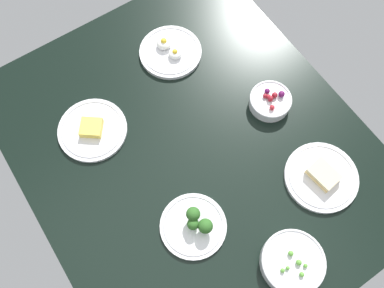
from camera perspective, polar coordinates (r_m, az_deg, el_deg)
The scene contains 7 objects.
dining_table at distance 131.74cm, azimuth -0.00°, elevation -0.66°, with size 121.15×101.18×4.00cm, color black.
bowl_berries at distance 136.52cm, azimuth 10.71°, elevation 5.84°, with size 13.59×13.59×5.78cm.
plate_broccoli at distance 120.94cm, azimuth 0.35°, elevation -11.06°, with size 19.43×19.43×7.61cm.
plate_eggs at distance 145.85cm, azimuth -3.02°, elevation 12.64°, with size 21.40×21.40×5.15cm.
plate_cheese at distance 134.90cm, azimuth -13.55°, elevation 1.95°, with size 21.98×21.98×3.74cm.
plate_sandwich at distance 131.23cm, azimuth 17.42°, elevation -4.30°, with size 22.39×22.39×4.52cm.
bowl_peas at distance 121.93cm, azimuth 13.66°, elevation -15.53°, with size 17.78×17.78×5.58cm.
Camera 1 is at (-40.66, 27.15, 124.33)cm, focal length 38.76 mm.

